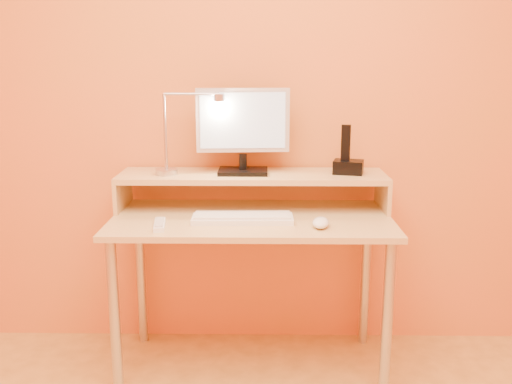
{
  "coord_description": "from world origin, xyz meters",
  "views": [
    {
      "loc": [
        0.05,
        -1.18,
        1.38
      ],
      "look_at": [
        0.02,
        1.13,
        0.84
      ],
      "focal_mm": 39.86,
      "sensor_mm": 36.0,
      "label": 1
    }
  ],
  "objects_px": {
    "mouse": "(321,223)",
    "remote_control": "(160,225)",
    "phone_dock": "(348,167)",
    "lamp_base": "(167,172)",
    "monitor_panel": "(243,120)",
    "keyboard": "(243,219)"
  },
  "relations": [
    {
      "from": "monitor_panel",
      "to": "mouse",
      "type": "height_order",
      "value": "monitor_panel"
    },
    {
      "from": "keyboard",
      "to": "mouse",
      "type": "height_order",
      "value": "mouse"
    },
    {
      "from": "keyboard",
      "to": "phone_dock",
      "type": "bearing_deg",
      "value": 25.01
    },
    {
      "from": "mouse",
      "to": "remote_control",
      "type": "relative_size",
      "value": 0.74
    },
    {
      "from": "lamp_base",
      "to": "phone_dock",
      "type": "bearing_deg",
      "value": 2.11
    },
    {
      "from": "monitor_panel",
      "to": "keyboard",
      "type": "height_order",
      "value": "monitor_panel"
    },
    {
      "from": "monitor_panel",
      "to": "remote_control",
      "type": "height_order",
      "value": "monitor_panel"
    },
    {
      "from": "lamp_base",
      "to": "mouse",
      "type": "bearing_deg",
      "value": -22.89
    },
    {
      "from": "mouse",
      "to": "phone_dock",
      "type": "bearing_deg",
      "value": 73.8
    },
    {
      "from": "lamp_base",
      "to": "remote_control",
      "type": "distance_m",
      "value": 0.33
    },
    {
      "from": "phone_dock",
      "to": "remote_control",
      "type": "bearing_deg",
      "value": -144.88
    },
    {
      "from": "remote_control",
      "to": "lamp_base",
      "type": "bearing_deg",
      "value": 85.05
    },
    {
      "from": "lamp_base",
      "to": "mouse",
      "type": "height_order",
      "value": "lamp_base"
    },
    {
      "from": "monitor_panel",
      "to": "keyboard",
      "type": "xyz_separation_m",
      "value": [
        0.01,
        -0.24,
        -0.39
      ]
    },
    {
      "from": "phone_dock",
      "to": "remote_control",
      "type": "height_order",
      "value": "phone_dock"
    },
    {
      "from": "monitor_panel",
      "to": "remote_control",
      "type": "distance_m",
      "value": 0.6
    },
    {
      "from": "lamp_base",
      "to": "phone_dock",
      "type": "height_order",
      "value": "phone_dock"
    },
    {
      "from": "phone_dock",
      "to": "lamp_base",
      "type": "bearing_deg",
      "value": -164.19
    },
    {
      "from": "monitor_panel",
      "to": "remote_control",
      "type": "xyz_separation_m",
      "value": [
        -0.33,
        -0.32,
        -0.39
      ]
    },
    {
      "from": "phone_dock",
      "to": "mouse",
      "type": "distance_m",
      "value": 0.38
    },
    {
      "from": "monitor_panel",
      "to": "lamp_base",
      "type": "relative_size",
      "value": 4.13
    },
    {
      "from": "remote_control",
      "to": "monitor_panel",
      "type": "bearing_deg",
      "value": 37.07
    }
  ]
}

